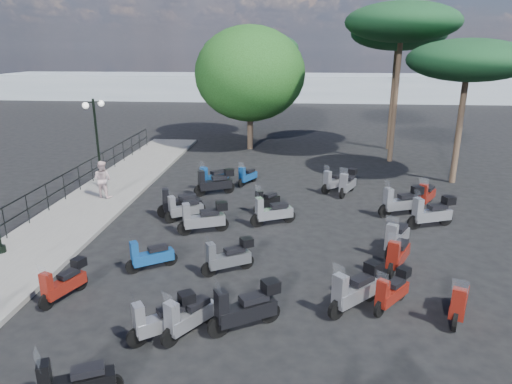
# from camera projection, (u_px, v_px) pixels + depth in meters

# --- Properties ---
(ground) EXTENTS (120.00, 120.00, 0.00)m
(ground) POSITION_uv_depth(u_px,v_px,m) (233.00, 261.00, 14.07)
(ground) COLOR black
(ground) RESTS_ON ground
(sidewalk) EXTENTS (3.00, 30.00, 0.15)m
(sidewalk) POSITION_uv_depth(u_px,v_px,m) (75.00, 218.00, 17.43)
(sidewalk) COLOR slate
(sidewalk) RESTS_ON ground
(railing) EXTENTS (0.04, 26.04, 1.10)m
(railing) POSITION_uv_depth(u_px,v_px,m) (37.00, 198.00, 17.10)
(railing) COLOR black
(railing) RESTS_ON sidewalk
(lamp_post_2) EXTENTS (0.61, 1.11, 3.99)m
(lamp_post_2) POSITION_uv_depth(u_px,v_px,m) (97.00, 137.00, 20.42)
(lamp_post_2) COLOR black
(lamp_post_2) RESTS_ON sidewalk
(pedestrian_far) EXTENTS (0.89, 0.77, 1.59)m
(pedestrian_far) POSITION_uv_depth(u_px,v_px,m) (103.00, 179.00, 19.33)
(pedestrian_far) COLOR #C8A9AD
(pedestrian_far) RESTS_ON sidewalk
(scooter_1) EXTENTS (1.53, 0.84, 1.30)m
(scooter_1) POSITION_uv_depth(u_px,v_px,m) (75.00, 384.00, 8.33)
(scooter_1) COLOR black
(scooter_1) RESTS_ON ground
(scooter_2) EXTENTS (0.78, 1.47, 1.23)m
(scooter_2) POSITION_uv_depth(u_px,v_px,m) (64.00, 283.00, 11.84)
(scooter_2) COLOR black
(scooter_2) RESTS_ON ground
(scooter_3) EXTENTS (1.76, 0.92, 1.47)m
(scooter_3) POSITION_uv_depth(u_px,v_px,m) (204.00, 218.00, 16.02)
(scooter_3) COLOR black
(scooter_3) RESTS_ON ground
(scooter_4) EXTENTS (1.80, 0.88, 1.49)m
(scooter_4) POSITION_uv_depth(u_px,v_px,m) (180.00, 204.00, 17.62)
(scooter_4) COLOR black
(scooter_4) RESTS_ON ground
(scooter_5) EXTENTS (1.30, 1.31, 1.38)m
(scooter_5) POSITION_uv_depth(u_px,v_px,m) (213.00, 178.00, 21.17)
(scooter_5) COLOR black
(scooter_5) RESTS_ON ground
(scooter_7) EXTENTS (1.06, 1.43, 1.33)m
(scooter_7) POSITION_uv_depth(u_px,v_px,m) (189.00, 317.00, 10.35)
(scooter_7) COLOR black
(scooter_7) RESTS_ON ground
(scooter_8) EXTENTS (1.43, 1.09, 1.31)m
(scooter_8) POSITION_uv_depth(u_px,v_px,m) (163.00, 319.00, 10.21)
(scooter_8) COLOR black
(scooter_8) RESTS_ON ground
(scooter_9) EXTENTS (1.36, 0.94, 1.24)m
(scooter_9) POSITION_uv_depth(u_px,v_px,m) (150.00, 256.00, 13.41)
(scooter_9) COLOR black
(scooter_9) RESTS_ON ground
(scooter_10) EXTENTS (1.45, 0.98, 1.31)m
(scooter_10) POSITION_uv_depth(u_px,v_px,m) (184.00, 209.00, 17.21)
(scooter_10) COLOR black
(scooter_10) RESTS_ON ground
(scooter_11) EXTENTS (1.73, 1.02, 1.48)m
(scooter_11) POSITION_uv_depth(u_px,v_px,m) (215.00, 183.00, 20.18)
(scooter_11) COLOR black
(scooter_11) RESTS_ON ground
(scooter_13) EXTENTS (1.65, 1.13, 1.47)m
(scooter_13) POSITION_uv_depth(u_px,v_px,m) (245.00, 308.00, 10.53)
(scooter_13) COLOR black
(scooter_13) RESTS_ON ground
(scooter_14) EXTENTS (1.48, 0.99, 1.31)m
(scooter_14) POSITION_uv_depth(u_px,v_px,m) (228.00, 257.00, 13.22)
(scooter_14) COLOR black
(scooter_14) RESTS_ON ground
(scooter_15) EXTENTS (1.65, 0.94, 1.41)m
(scooter_15) POSITION_uv_depth(u_px,v_px,m) (272.00, 213.00, 16.77)
(scooter_15) COLOR black
(scooter_15) RESTS_ON ground
(scooter_16) EXTENTS (1.01, 1.20, 1.18)m
(scooter_16) POSITION_uv_depth(u_px,v_px,m) (266.00, 201.00, 18.25)
(scooter_16) COLOR black
(scooter_16) RESTS_ON ground
(scooter_17) EXTENTS (0.83, 1.37, 1.19)m
(scooter_17) POSITION_uv_depth(u_px,v_px,m) (247.00, 176.00, 21.72)
(scooter_17) COLOR black
(scooter_17) RESTS_ON ground
(scooter_19) EXTENTS (1.44, 1.40, 1.46)m
(scooter_19) POSITION_uv_depth(u_px,v_px,m) (356.00, 290.00, 11.34)
(scooter_19) COLOR black
(scooter_19) RESTS_ON ground
(scooter_20) EXTENTS (0.85, 1.56, 1.32)m
(scooter_20) POSITION_uv_depth(u_px,v_px,m) (459.00, 302.00, 10.97)
(scooter_20) COLOR black
(scooter_20) RESTS_ON ground
(scooter_21) EXTENTS (1.04, 1.63, 1.44)m
(scooter_21) POSITION_uv_depth(u_px,v_px,m) (396.00, 238.00, 14.51)
(scooter_21) COLOR black
(scooter_21) RESTS_ON ground
(scooter_22) EXTENTS (0.94, 1.63, 1.39)m
(scooter_22) POSITION_uv_depth(u_px,v_px,m) (348.00, 183.00, 20.22)
(scooter_22) COLOR black
(scooter_22) RESTS_ON ground
(scooter_23) EXTENTS (1.31, 1.19, 1.33)m
(scooter_23) POSITION_uv_depth(u_px,v_px,m) (335.00, 182.00, 20.63)
(scooter_23) COLOR black
(scooter_23) RESTS_ON ground
(scooter_26) EXTENTS (1.09, 1.26, 1.21)m
(scooter_26) POSITION_uv_depth(u_px,v_px,m) (392.00, 291.00, 11.44)
(scooter_26) COLOR black
(scooter_26) RESTS_ON ground
(scooter_27) EXTENTS (0.95, 1.61, 1.39)m
(scooter_27) POSITION_uv_depth(u_px,v_px,m) (398.00, 255.00, 13.36)
(scooter_27) COLOR black
(scooter_27) RESTS_ON ground
(scooter_28) EXTENTS (1.79, 0.94, 1.49)m
(scooter_28) POSITION_uv_depth(u_px,v_px,m) (401.00, 202.00, 17.69)
(scooter_28) COLOR black
(scooter_28) RESTS_ON ground
(scooter_29) EXTENTS (1.01, 1.49, 1.35)m
(scooter_29) POSITION_uv_depth(u_px,v_px,m) (426.00, 195.00, 18.77)
(scooter_29) COLOR black
(scooter_29) RESTS_ON ground
(scooter_30) EXTENTS (1.79, 0.94, 1.49)m
(scooter_30) POSITION_uv_depth(u_px,v_px,m) (432.00, 213.00, 16.52)
(scooter_30) COLOR black
(scooter_30) RESTS_ON ground
(broadleaf_tree) EXTENTS (6.81, 6.81, 7.59)m
(broadleaf_tree) POSITION_uv_depth(u_px,v_px,m) (250.00, 74.00, 28.05)
(broadleaf_tree) COLOR #38281E
(broadleaf_tree) RESTS_ON ground
(pine_0) EXTENTS (6.04, 6.04, 8.59)m
(pine_0) POSITION_uv_depth(u_px,v_px,m) (402.00, 23.00, 24.02)
(pine_0) COLOR #38281E
(pine_0) RESTS_ON ground
(pine_1) EXTENTS (5.66, 5.66, 8.03)m
(pine_1) POSITION_uv_depth(u_px,v_px,m) (398.00, 34.00, 27.35)
(pine_1) COLOR #38281E
(pine_1) RESTS_ON ground
(pine_2) EXTENTS (6.51, 6.51, 7.34)m
(pine_2) POSITION_uv_depth(u_px,v_px,m) (251.00, 48.00, 31.18)
(pine_2) COLOR #38281E
(pine_2) RESTS_ON ground
(pine_3) EXTENTS (5.46, 5.46, 6.69)m
(pine_3) POSITION_uv_depth(u_px,v_px,m) (468.00, 61.00, 20.46)
(pine_3) COLOR #38281E
(pine_3) RESTS_ON ground
(distant_hills) EXTENTS (70.00, 8.00, 3.00)m
(distant_hills) POSITION_uv_depth(u_px,v_px,m) (282.00, 87.00, 56.30)
(distant_hills) COLOR gray
(distant_hills) RESTS_ON ground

